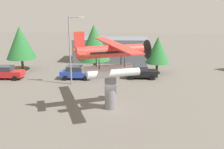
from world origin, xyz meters
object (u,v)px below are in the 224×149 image
object	(u,v)px
car_mid_blue	(76,72)
car_far_black	(141,72)
floatplane_monument	(112,56)
tree_center_back	(158,50)
storefront_building	(111,49)
car_near_red	(7,72)
display_pedestal	(110,91)
streetlight_primary	(71,46)
tree_east	(94,42)
tree_west	(20,43)

from	to	relation	value
car_mid_blue	car_far_black	distance (m)	8.78
floatplane_monument	tree_center_back	size ratio (longest dim) A/B	1.89
car_far_black	storefront_building	size ratio (longest dim) A/B	0.32
car_near_red	display_pedestal	bearing A→B (deg)	-33.02
car_mid_blue	streetlight_primary	size ratio (longest dim) A/B	0.50
tree_east	streetlight_primary	bearing A→B (deg)	-115.38
display_pedestal	streetlight_primary	size ratio (longest dim) A/B	0.40
streetlight_primary	tree_west	bearing A→B (deg)	143.17
car_far_black	storefront_building	world-z (taller)	storefront_building
floatplane_monument	car_near_red	world-z (taller)	floatplane_monument
floatplane_monument	car_mid_blue	size ratio (longest dim) A/B	2.41
display_pedestal	floatplane_monument	xyz separation A→B (m)	(0.12, 0.05, 3.35)
floatplane_monument	storefront_building	xyz separation A→B (m)	(-1.19, 21.95, -3.03)
car_near_red	tree_east	size ratio (longest dim) A/B	0.59
storefront_building	streetlight_primary	bearing A→B (deg)	-105.55
car_near_red	storefront_building	bearing A→B (deg)	43.36
storefront_building	tree_center_back	world-z (taller)	tree_center_back
storefront_building	tree_center_back	xyz separation A→B (m)	(7.12, -8.61, 1.42)
display_pedestal	floatplane_monument	size ratio (longest dim) A/B	0.33
display_pedestal	floatplane_monument	bearing A→B (deg)	20.84
floatplane_monument	tree_west	xyz separation A→B (m)	(-14.38, 14.21, -0.82)
streetlight_primary	storefront_building	xyz separation A→B (m)	(4.06, 14.58, -2.81)
car_near_red	tree_center_back	bearing A→B (deg)	11.06
display_pedestal	car_near_red	bearing A→B (deg)	146.98
floatplane_monument	car_near_red	size ratio (longest dim) A/B	2.41
car_mid_blue	tree_east	distance (m)	4.91
car_far_black	tree_center_back	distance (m)	4.56
car_mid_blue	tree_east	world-z (taller)	tree_east
storefront_building	tree_east	distance (m)	10.43
car_mid_blue	tree_center_back	bearing A→B (deg)	17.61
car_near_red	storefront_building	distance (m)	18.41
car_near_red	tree_east	world-z (taller)	tree_east
car_near_red	car_mid_blue	xyz separation A→B (m)	(9.25, 0.44, 0.00)
display_pedestal	tree_west	bearing A→B (deg)	135.00
car_near_red	storefront_building	size ratio (longest dim) A/B	0.32
floatplane_monument	car_near_red	bearing A→B (deg)	126.49
streetlight_primary	car_near_red	bearing A→B (deg)	168.11
storefront_building	display_pedestal	bearing A→B (deg)	-87.21
car_near_red	tree_west	xyz separation A→B (m)	(0.18, 4.88, 3.34)
car_far_black	tree_west	xyz separation A→B (m)	(-17.82, 3.72, 3.34)
tree_west	tree_east	world-z (taller)	tree_east
car_near_red	car_far_black	size ratio (longest dim) A/B	1.00
floatplane_monument	car_far_black	distance (m)	11.80
car_near_red	tree_west	bearing A→B (deg)	87.94
car_far_black	tree_center_back	xyz separation A→B (m)	(2.48, 2.85, 2.55)
car_mid_blue	tree_center_back	size ratio (longest dim) A/B	0.79
floatplane_monument	car_mid_blue	bearing A→B (deg)	97.65
tree_west	tree_east	size ratio (longest dim) A/B	0.94
display_pedestal	car_mid_blue	distance (m)	11.13
display_pedestal	car_near_red	world-z (taller)	display_pedestal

